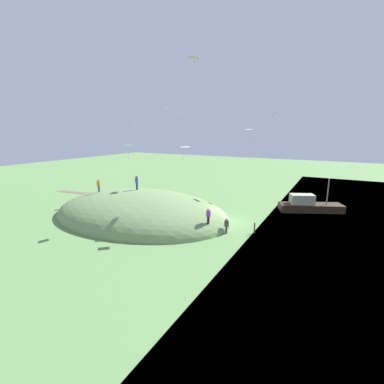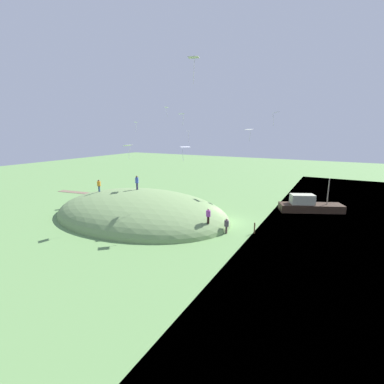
% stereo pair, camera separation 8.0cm
% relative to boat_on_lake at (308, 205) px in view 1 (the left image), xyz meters
% --- Properties ---
extents(ground_plane, '(160.00, 160.00, 0.00)m').
position_rel_boat_on_lake_xyz_m(ground_plane, '(8.04, 9.42, -0.79)').
color(ground_plane, '#638F50').
extents(grass_hill, '(23.62, 16.34, 6.21)m').
position_rel_boat_on_lake_xyz_m(grass_hill, '(18.60, 12.27, -0.79)').
color(grass_hill, '#708F58').
rests_on(grass_hill, ground_plane).
extents(dirt_path, '(17.53, 3.57, 0.04)m').
position_rel_boat_on_lake_xyz_m(dirt_path, '(31.99, 6.12, -0.77)').
color(dirt_path, '#745C4D').
rests_on(dirt_path, ground_plane).
extents(boat_on_lake, '(8.34, 5.50, 4.48)m').
position_rel_boat_on_lake_xyz_m(boat_on_lake, '(0.00, 0.00, 0.00)').
color(boat_on_lake, '#312217').
rests_on(boat_on_lake, lake_water).
extents(person_with_child, '(0.48, 0.48, 1.85)m').
position_rel_boat_on_lake_xyz_m(person_with_child, '(19.79, 11.19, 3.44)').
color(person_with_child, '#2B2550').
rests_on(person_with_child, grass_hill).
extents(person_on_hilltop, '(0.50, 0.50, 1.65)m').
position_rel_boat_on_lake_xyz_m(person_on_hilltop, '(6.70, 12.89, 0.23)').
color(person_on_hilltop, '#372929').
rests_on(person_on_hilltop, ground_plane).
extents(person_near_shore, '(0.65, 0.65, 1.59)m').
position_rel_boat_on_lake_xyz_m(person_near_shore, '(8.19, 14.23, 1.45)').
color(person_near_shore, black).
rests_on(person_near_shore, grass_hill).
extents(person_watching_kites, '(0.59, 0.59, 1.62)m').
position_rel_boat_on_lake_xyz_m(person_watching_kites, '(24.62, 13.09, 2.87)').
color(person_watching_kites, navy).
rests_on(person_watching_kites, grass_hill).
extents(kite_0, '(0.80, 0.66, 1.70)m').
position_rel_boat_on_lake_xyz_m(kite_0, '(5.98, 21.63, 14.26)').
color(kite_0, white).
extents(kite_1, '(0.77, 0.69, 1.56)m').
position_rel_boat_on_lake_xyz_m(kite_1, '(24.93, 4.68, 10.88)').
color(kite_1, white).
extents(kite_2, '(1.16, 1.32, 1.91)m').
position_rel_boat_on_lake_xyz_m(kite_2, '(5.49, -1.88, 12.18)').
color(kite_2, silver).
extents(kite_3, '(1.24, 1.02, 1.53)m').
position_rel_boat_on_lake_xyz_m(kite_3, '(7.93, 2.32, 9.87)').
color(kite_3, silver).
extents(kite_4, '(0.63, 0.45, 1.80)m').
position_rel_boat_on_lake_xyz_m(kite_4, '(24.62, -3.37, 13.58)').
color(kite_4, white).
extents(kite_5, '(0.86, 0.87, 1.36)m').
position_rel_boat_on_lake_xyz_m(kite_5, '(12.37, 10.97, 9.64)').
color(kite_5, white).
extents(kite_6, '(0.88, 1.10, 1.61)m').
position_rel_boat_on_lake_xyz_m(kite_6, '(17.70, 14.98, 8.11)').
color(kite_6, white).
extents(kite_7, '(1.23, 1.20, 1.49)m').
position_rel_boat_on_lake_xyz_m(kite_7, '(11.21, 13.61, 8.05)').
color(kite_7, white).
extents(kite_8, '(1.33, 1.43, 1.69)m').
position_rel_boat_on_lake_xyz_m(kite_8, '(16.93, 4.58, 11.98)').
color(kite_8, silver).
extents(mooring_post, '(0.14, 0.14, 1.19)m').
position_rel_boat_on_lake_xyz_m(mooring_post, '(4.09, 11.55, -0.20)').
color(mooring_post, brown).
rests_on(mooring_post, ground_plane).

